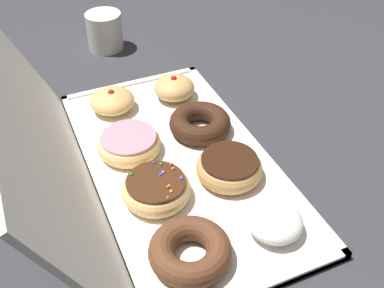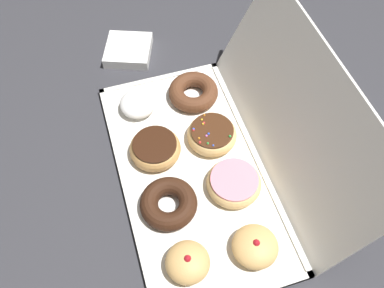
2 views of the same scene
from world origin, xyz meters
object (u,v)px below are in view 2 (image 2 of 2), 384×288
donut_box (192,172)px  pink_frosted_donut_6 (234,183)px  sprinkle_donut_5 (212,135)px  chocolate_cake_ring_donut_2 (169,203)px  chocolate_frosted_donut_1 (155,148)px  chocolate_cake_ring_donut_4 (193,92)px  powdered_filled_donut_0 (138,104)px  jelly_filled_donut_7 (255,246)px  jelly_filled_donut_3 (188,262)px  napkin_stack (128,50)px

donut_box → pink_frosted_donut_6: pink_frosted_donut_6 is taller
sprinkle_donut_5 → chocolate_cake_ring_donut_2: bearing=-46.0°
chocolate_frosted_donut_1 → chocolate_cake_ring_donut_4: size_ratio=0.95×
sprinkle_donut_5 → powdered_filled_donut_0: bearing=-134.2°
donut_box → jelly_filled_donut_7: jelly_filled_donut_7 is taller
jelly_filled_donut_3 → powdered_filled_donut_0: bearing=-179.5°
chocolate_cake_ring_donut_2 → chocolate_cake_ring_donut_4: size_ratio=0.98×
donut_box → jelly_filled_donut_3: 0.21m
donut_box → jelly_filled_donut_3: bearing=-19.3°
sprinkle_donut_5 → pink_frosted_donut_6: sprinkle_donut_5 is taller
jelly_filled_donut_7 → chocolate_cake_ring_donut_2: bearing=-135.5°
powdered_filled_donut_0 → chocolate_frosted_donut_1: (0.13, 0.01, 0.00)m
donut_box → powdered_filled_donut_0: powdered_filled_donut_0 is taller
donut_box → chocolate_cake_ring_donut_4: (-0.20, 0.07, 0.02)m
sprinkle_donut_5 → napkin_stack: bearing=-160.2°
jelly_filled_donut_7 → napkin_stack: size_ratio=0.77×
sprinkle_donut_5 → chocolate_cake_ring_donut_4: bearing=-179.0°
powdered_filled_donut_0 → jelly_filled_donut_3: size_ratio=1.01×
pink_frosted_donut_6 → jelly_filled_donut_7: 0.14m
chocolate_cake_ring_donut_4 → sprinkle_donut_5: 0.13m
sprinkle_donut_5 → napkin_stack: sprinkle_donut_5 is taller
powdered_filled_donut_0 → sprinkle_donut_5: bearing=45.8°
chocolate_cake_ring_donut_4 → sprinkle_donut_5: size_ratio=1.07×
donut_box → chocolate_cake_ring_donut_4: bearing=161.7°
powdered_filled_donut_0 → napkin_stack: size_ratio=0.73×
chocolate_frosted_donut_1 → chocolate_cake_ring_donut_2: 0.14m
chocolate_cake_ring_donut_2 → jelly_filled_donut_3: 0.13m
pink_frosted_donut_6 → napkin_stack: (-0.46, -0.13, -0.02)m
napkin_stack → sprinkle_donut_5: bearing=19.8°
chocolate_frosted_donut_1 → donut_box: bearing=43.7°
powdered_filled_donut_0 → chocolate_cake_ring_donut_2: bearing=0.4°
powdered_filled_donut_0 → pink_frosted_donut_6: size_ratio=0.73×
pink_frosted_donut_6 → napkin_stack: bearing=-164.9°
powdered_filled_donut_0 → chocolate_frosted_donut_1: 0.13m
jelly_filled_donut_3 → jelly_filled_donut_7: 0.13m
sprinkle_donut_5 → jelly_filled_donut_7: bearing=-1.0°
donut_box → pink_frosted_donut_6: (0.06, 0.07, 0.02)m
jelly_filled_donut_3 → sprinkle_donut_5: 0.29m
chocolate_cake_ring_donut_2 → sprinkle_donut_5: sprinkle_donut_5 is taller
chocolate_cake_ring_donut_2 → sprinkle_donut_5: bearing=134.0°
chocolate_cake_ring_donut_2 → jelly_filled_donut_7: jelly_filled_donut_7 is taller
donut_box → sprinkle_donut_5: 0.10m
chocolate_frosted_donut_1 → jelly_filled_donut_7: size_ratio=1.27×
pink_frosted_donut_6 → chocolate_cake_ring_donut_4: bearing=-178.5°
jelly_filled_donut_3 → napkin_stack: jelly_filled_donut_3 is taller
chocolate_frosted_donut_1 → chocolate_cake_ring_donut_2: bearing=-2.8°
chocolate_cake_ring_donut_2 → pink_frosted_donut_6: chocolate_cake_ring_donut_2 is taller
donut_box → pink_frosted_donut_6: bearing=48.5°
powdered_filled_donut_0 → jelly_filled_donut_3: (0.40, 0.00, 0.00)m
jelly_filled_donut_3 → napkin_stack: 0.60m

